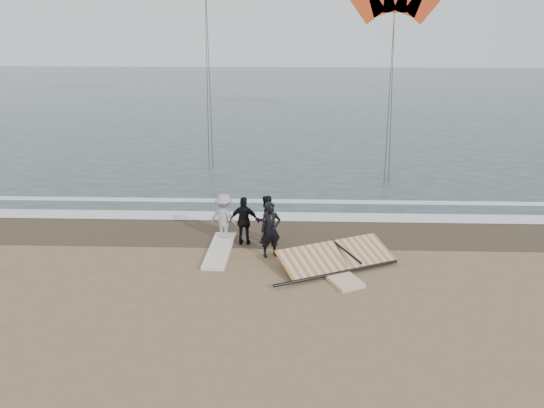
{
  "coord_description": "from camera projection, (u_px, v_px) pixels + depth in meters",
  "views": [
    {
      "loc": [
        -0.31,
        -12.65,
        7.39
      ],
      "look_at": [
        -0.8,
        3.0,
        1.6
      ],
      "focal_mm": 35.0,
      "sensor_mm": 36.0,
      "label": 1
    }
  ],
  "objects": [
    {
      "name": "foam_near",
      "position": [
        296.0,
        217.0,
        19.94
      ],
      "size": [
        120.0,
        0.9,
        0.01
      ],
      "primitive_type": "cube",
      "color": "white",
      "rests_on": "sea"
    },
    {
      "name": "kite_red",
      "position": [
        395.0,
        4.0,
        32.61
      ],
      "size": [
        6.21,
        6.45,
        14.77
      ],
      "color": "#E8461B",
      "rests_on": "ground"
    },
    {
      "name": "trio_cluster",
      "position": [
        243.0,
        219.0,
        17.57
      ],
      "size": [
        2.52,
        1.09,
        1.66
      ],
      "color": "black",
      "rests_on": "ground"
    },
    {
      "name": "wet_sand",
      "position": [
        296.0,
        232.0,
        18.63
      ],
      "size": [
        120.0,
        2.8,
        0.01
      ],
      "primitive_type": "cube",
      "color": "#4C3D2B",
      "rests_on": "ground"
    },
    {
      "name": "foam_far",
      "position": [
        295.0,
        201.0,
        21.53
      ],
      "size": [
        120.0,
        0.45,
        0.01
      ],
      "primitive_type": "cube",
      "color": "white",
      "rests_on": "sea"
    },
    {
      "name": "sail_rig",
      "position": [
        333.0,
        257.0,
        16.35
      ],
      "size": [
        3.77,
        3.01,
        0.49
      ],
      "color": "black",
      "rests_on": "ground"
    },
    {
      "name": "ground",
      "position": [
        298.0,
        298.0,
        14.42
      ],
      "size": [
        120.0,
        120.0,
        0.0
      ],
      "primitive_type": "plane",
      "color": "#8C704C",
      "rests_on": "ground"
    },
    {
      "name": "board_white",
      "position": [
        329.0,
        268.0,
        15.93
      ],
      "size": [
        1.91,
        2.82,
        0.11
      ],
      "primitive_type": "cube",
      "rotation": [
        0.0,
        0.0,
        0.45
      ],
      "color": "white",
      "rests_on": "ground"
    },
    {
      "name": "sea",
      "position": [
        292.0,
        100.0,
        45.34
      ],
      "size": [
        120.0,
        54.0,
        0.02
      ],
      "primitive_type": "cube",
      "color": "#233838",
      "rests_on": "ground"
    },
    {
      "name": "board_cream",
      "position": [
        220.0,
        250.0,
        17.1
      ],
      "size": [
        0.81,
        2.69,
        0.11
      ],
      "primitive_type": "cube",
      "rotation": [
        0.0,
        0.0,
        -0.04
      ],
      "color": "white",
      "rests_on": "ground"
    },
    {
      "name": "man_main",
      "position": [
        271.0,
        230.0,
        16.54
      ],
      "size": [
        0.76,
        0.63,
        1.8
      ],
      "primitive_type": "imported",
      "rotation": [
        0.0,
        0.0,
        0.34
      ],
      "color": "black",
      "rests_on": "ground"
    }
  ]
}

